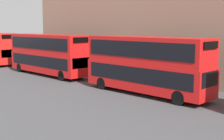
{
  "coord_description": "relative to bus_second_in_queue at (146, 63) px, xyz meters",
  "views": [
    {
      "loc": [
        -16.95,
        2.97,
        5.26
      ],
      "look_at": [
        0.48,
        20.57,
        1.74
      ],
      "focal_mm": 50.0,
      "sensor_mm": 36.0,
      "label": 1
    }
  ],
  "objects": [
    {
      "name": "bus_second_in_queue",
      "position": [
        0.0,
        0.0,
        0.0
      ],
      "size": [
        2.59,
        10.7,
        4.43
      ],
      "color": "red",
      "rests_on": "ground"
    },
    {
      "name": "bus_third_in_queue",
      "position": [
        0.0,
        13.51,
        -0.04
      ],
      "size": [
        2.59,
        11.38,
        4.35
      ],
      "color": "red",
      "rests_on": "ground"
    },
    {
      "name": "pedestrian",
      "position": [
        2.97,
        30.36,
        -1.61
      ],
      "size": [
        0.36,
        0.36,
        1.8
      ],
      "color": "brown",
      "rests_on": "ground"
    }
  ]
}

